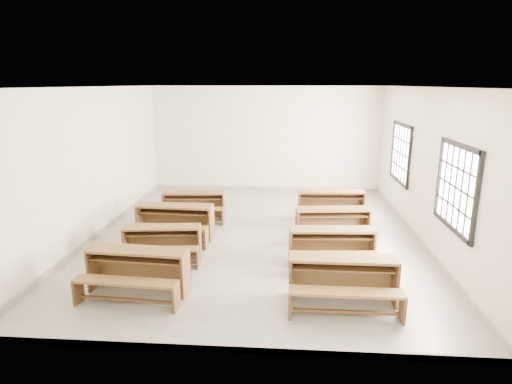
# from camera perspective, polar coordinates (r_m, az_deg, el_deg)

# --- Properties ---
(room) EXTENTS (8.50, 8.50, 3.20)m
(room) POSITION_cam_1_polar(r_m,az_deg,el_deg) (8.97, 0.58, 7.08)
(room) COLOR gray
(room) RESTS_ON ground
(desk_set_0) EXTENTS (1.65, 0.94, 0.72)m
(desk_set_0) POSITION_cam_1_polar(r_m,az_deg,el_deg) (7.15, -15.56, -9.76)
(desk_set_0) COLOR brown
(desk_set_0) RESTS_ON ground
(desk_set_1) EXTENTS (1.52, 0.90, 0.65)m
(desk_set_1) POSITION_cam_1_polar(r_m,az_deg,el_deg) (8.33, -12.41, -6.35)
(desk_set_1) COLOR brown
(desk_set_1) RESTS_ON ground
(desk_set_2) EXTENTS (1.69, 0.94, 0.74)m
(desk_set_2) POSITION_cam_1_polar(r_m,az_deg,el_deg) (9.37, -10.83, -3.61)
(desk_set_2) COLOR brown
(desk_set_2) RESTS_ON ground
(desk_set_3) EXTENTS (1.58, 0.92, 0.68)m
(desk_set_3) POSITION_cam_1_polar(r_m,az_deg,el_deg) (10.64, -8.34, -1.53)
(desk_set_3) COLOR brown
(desk_set_3) RESTS_ON ground
(desk_set_4) EXTENTS (1.63, 0.86, 0.73)m
(desk_set_4) POSITION_cam_1_polar(r_m,az_deg,el_deg) (6.71, 11.49, -11.07)
(desk_set_4) COLOR brown
(desk_set_4) RESTS_ON ground
(desk_set_5) EXTENTS (1.60, 0.90, 0.70)m
(desk_set_5) POSITION_cam_1_polar(r_m,az_deg,el_deg) (8.00, 10.08, -6.92)
(desk_set_5) COLOR brown
(desk_set_5) RESTS_ON ground
(desk_set_6) EXTENTS (1.63, 0.97, 0.70)m
(desk_set_6) POSITION_cam_1_polar(r_m,az_deg,el_deg) (9.26, 10.23, -3.95)
(desk_set_6) COLOR brown
(desk_set_6) RESTS_ON ground
(desk_set_7) EXTENTS (1.64, 0.90, 0.72)m
(desk_set_7) POSITION_cam_1_polar(r_m,az_deg,el_deg) (10.63, 9.97, -1.47)
(desk_set_7) COLOR brown
(desk_set_7) RESTS_ON ground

